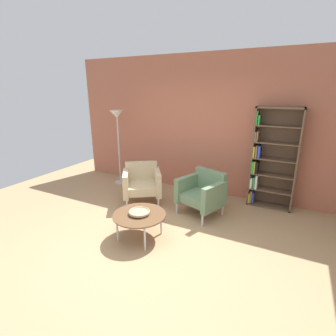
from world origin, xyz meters
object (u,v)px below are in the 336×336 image
coffee_table_low (139,216)px  floor_lamp_torchiere (117,123)px  decorative_bowl (139,212)px  armchair_corner_red (203,192)px  bookshelf_tall (271,160)px  armchair_spare_guest (142,182)px

coffee_table_low → floor_lamp_torchiere: (-1.76, 1.83, 1.08)m
decorative_bowl → armchair_corner_red: 1.34m
coffee_table_low → armchair_corner_red: 1.34m
decorative_bowl → floor_lamp_torchiere: floor_lamp_torchiere is taller
bookshelf_tall → armchair_spare_guest: size_ratio=2.01×
armchair_corner_red → floor_lamp_torchiere: bearing=-175.5°
coffee_table_low → armchair_spare_guest: (-0.68, 1.13, 0.04)m
armchair_spare_guest → floor_lamp_torchiere: size_ratio=0.54×
coffee_table_low → decorative_bowl: 0.06m
bookshelf_tall → coffee_table_low: 2.69m
bookshelf_tall → decorative_bowl: 2.67m
decorative_bowl → coffee_table_low: bearing=0.0°
armchair_corner_red → floor_lamp_torchiere: 2.62m
bookshelf_tall → coffee_table_low: (-1.57, -2.11, -0.55)m
decorative_bowl → armchair_corner_red: (0.57, 1.21, -0.02)m
floor_lamp_torchiere → decorative_bowl: bearing=-46.2°
floor_lamp_torchiere → bookshelf_tall: bearing=4.7°
armchair_corner_red → coffee_table_low: bearing=-95.6°
coffee_table_low → decorative_bowl: (-0.00, 0.00, 0.06)m
bookshelf_tall → coffee_table_low: size_ratio=2.37×
armchair_spare_guest → bookshelf_tall: bearing=-10.8°
bookshelf_tall → decorative_bowl: bookshelf_tall is taller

